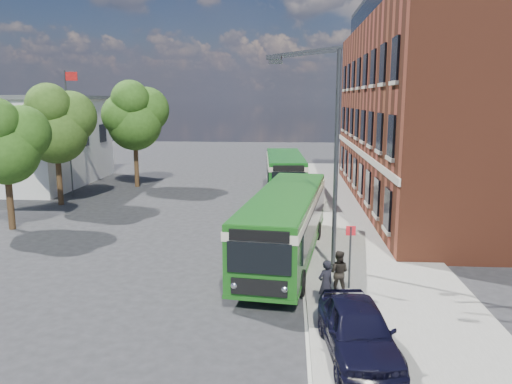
# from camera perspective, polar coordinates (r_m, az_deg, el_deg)

# --- Properties ---
(ground) EXTENTS (120.00, 120.00, 0.00)m
(ground) POSITION_cam_1_polar(r_m,az_deg,el_deg) (23.26, -4.61, -7.09)
(ground) COLOR #252528
(ground) RESTS_ON ground
(pavement) EXTENTS (6.00, 48.00, 0.15)m
(pavement) POSITION_cam_1_polar(r_m,az_deg,el_deg) (30.92, 10.59, -2.61)
(pavement) COLOR gray
(pavement) RESTS_ON ground
(kerb_line) EXTENTS (0.12, 48.00, 0.01)m
(kerb_line) POSITION_cam_1_polar(r_m,az_deg,el_deg) (30.73, 4.92, -2.69)
(kerb_line) COLOR beige
(kerb_line) RESTS_ON ground
(brick_office) EXTENTS (12.10, 26.00, 14.20)m
(brick_office) POSITION_cam_1_polar(r_m,az_deg,el_deg) (35.53, 21.67, 9.75)
(brick_office) COLOR brown
(brick_office) RESTS_ON ground
(white_building) EXTENTS (9.40, 13.40, 7.30)m
(white_building) POSITION_cam_1_polar(r_m,az_deg,el_deg) (45.38, -24.29, 5.40)
(white_building) COLOR silver
(white_building) RESTS_ON ground
(flagpole) EXTENTS (0.95, 0.10, 9.00)m
(flagpole) POSITION_cam_1_polar(r_m,az_deg,el_deg) (38.37, -20.57, 6.79)
(flagpole) COLOR #343638
(flagpole) RESTS_ON ground
(street_lamp) EXTENTS (2.96, 2.38, 9.00)m
(street_lamp) POSITION_cam_1_polar(r_m,az_deg,el_deg) (20.08, 8.13, 4.02)
(street_lamp) COLOR #343638
(street_lamp) RESTS_ON ground
(bus_stop_sign) EXTENTS (0.35, 0.08, 2.52)m
(bus_stop_sign) POSITION_cam_1_polar(r_m,az_deg,el_deg) (18.69, 10.70, -6.86)
(bus_stop_sign) COLOR #343638
(bus_stop_sign) RESTS_ON ground
(bus_front) EXTENTS (4.14, 12.19, 3.02)m
(bus_front) POSITION_cam_1_polar(r_m,az_deg,el_deg) (22.03, 3.39, -3.13)
(bus_front) COLOR #1A5A17
(bus_front) RESTS_ON ground
(bus_rear) EXTENTS (3.13, 10.05, 3.02)m
(bus_rear) POSITION_cam_1_polar(r_m,az_deg,el_deg) (36.72, 3.32, 2.42)
(bus_rear) COLOR #145A19
(bus_rear) RESTS_ON ground
(parked_car) EXTENTS (2.18, 4.56, 1.50)m
(parked_car) POSITION_cam_1_polar(r_m,az_deg,el_deg) (14.29, 11.56, -15.17)
(parked_car) COLOR black
(parked_car) RESTS_ON pavement
(pedestrian_a) EXTENTS (0.73, 0.68, 1.66)m
(pedestrian_a) POSITION_cam_1_polar(r_m,az_deg,el_deg) (17.07, 7.95, -10.36)
(pedestrian_a) COLOR black
(pedestrian_a) RESTS_ON pavement
(pedestrian_b) EXTENTS (0.91, 0.78, 1.61)m
(pedestrian_b) POSITION_cam_1_polar(r_m,az_deg,el_deg) (18.30, 9.39, -9.03)
(pedestrian_b) COLOR black
(pedestrian_b) RESTS_ON pavement
(tree_left) EXTENTS (4.23, 4.02, 7.14)m
(tree_left) POSITION_cam_1_polar(r_m,az_deg,el_deg) (29.79, -26.76, 5.23)
(tree_left) COLOR #352313
(tree_left) RESTS_ON ground
(tree_mid) EXTENTS (4.77, 4.53, 8.05)m
(tree_mid) POSITION_cam_1_polar(r_m,az_deg,el_deg) (35.46, -21.91, 7.29)
(tree_mid) COLOR #352313
(tree_mid) RESTS_ON ground
(tree_right) EXTENTS (5.03, 4.78, 8.49)m
(tree_right) POSITION_cam_1_polar(r_m,az_deg,el_deg) (41.11, -13.69, 8.52)
(tree_right) COLOR #352313
(tree_right) RESTS_ON ground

